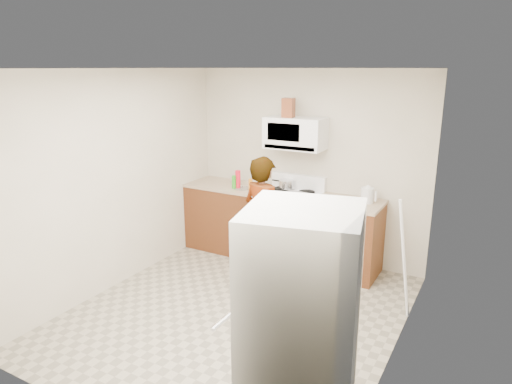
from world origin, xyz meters
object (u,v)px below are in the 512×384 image
Objects in this scene: fridge at (300,335)px; saucepan at (287,184)px; person at (263,223)px; microwave at (295,133)px; gas_range at (289,226)px; kettle at (367,195)px.

saucepan is (-1.49, 2.93, 0.16)m from fridge.
microwave is at bearing -70.81° from person.
kettle is at bearing 4.54° from gas_range.
person is (0.03, -0.91, -0.92)m from microwave.
fridge is at bearing -63.66° from gas_range.
fridge is (1.34, -1.99, 0.07)m from person.
fridge is at bearing -62.94° from saucepan.
microwave is 0.70m from saucepan.
microwave is at bearing 102.30° from fridge.
gas_range is 1.49× the size of microwave.
person is at bearing -88.11° from microwave.
microwave is 0.45× the size of fridge.
kettle is at bearing -3.82° from saucepan.
saucepan is at bearing -159.55° from kettle.
gas_range is 1.13m from kettle.
saucepan is at bearing 128.70° from gas_range.
microwave is 1.29m from person.
person is at bearing -113.74° from kettle.
gas_range is 5.83× the size of saucepan.
saucepan is (-0.15, 0.93, 0.23)m from person.
microwave is 1.19m from kettle.
microwave reaches higher than person.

